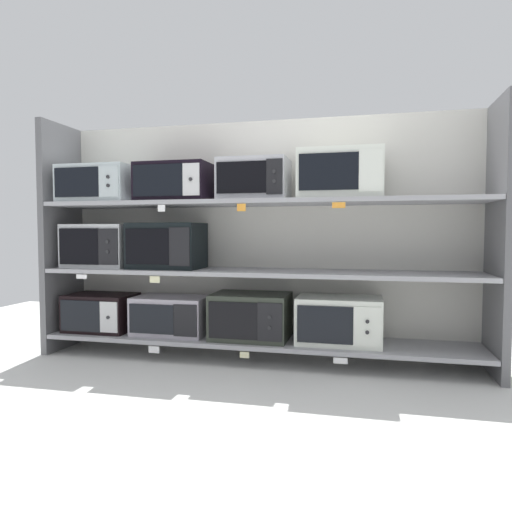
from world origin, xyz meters
TOP-DOWN VIEW (x-y plane):
  - ground at (0.00, -1.00)m, footprint 7.07×6.00m
  - back_panel at (0.00, 0.26)m, footprint 3.27×0.04m
  - upright_left at (-1.56, 0.00)m, footprint 0.05×0.48m
  - upright_right at (1.56, 0.00)m, footprint 0.05×0.48m
  - shelf_0 at (0.00, 0.00)m, footprint 3.07×0.48m
  - microwave_0 at (-1.23, -0.00)m, footprint 0.49×0.37m
  - microwave_1 at (-0.64, -0.00)m, footprint 0.54×0.35m
  - microwave_2 at (-0.04, -0.00)m, footprint 0.54×0.40m
  - microwave_3 at (0.58, -0.00)m, footprint 0.57×0.37m
  - price_tag_0 at (-0.67, -0.24)m, footprint 0.08×0.00m
  - price_tag_1 at (-0.02, -0.24)m, footprint 0.06×0.00m
  - price_tag_2 at (0.61, -0.24)m, footprint 0.09×0.00m
  - shelf_1 at (0.00, 0.00)m, footprint 3.07×0.48m
  - microwave_4 at (-1.22, -0.00)m, footprint 0.50×0.36m
  - microwave_5 at (-0.67, -0.00)m, footprint 0.51×0.36m
  - price_tag_3 at (-1.23, -0.24)m, footprint 0.08×0.00m
  - price_tag_4 at (-0.66, -0.24)m, footprint 0.07×0.00m
  - shelf_2 at (0.00, 0.00)m, footprint 3.07×0.48m
  - microwave_6 at (-1.20, -0.00)m, footprint 0.54×0.44m
  - microwave_7 at (-0.59, -0.00)m, footprint 0.52×0.42m
  - microwave_8 at (-0.01, -0.00)m, footprint 0.48×0.34m
  - microwave_9 at (0.58, -0.00)m, footprint 0.55×0.39m
  - price_tag_5 at (-0.60, -0.24)m, footprint 0.05×0.00m
  - price_tag_6 at (-0.04, -0.24)m, footprint 0.06×0.00m
  - price_tag_7 at (0.59, -0.24)m, footprint 0.08×0.00m

SIDE VIEW (x-z plane):
  - ground at x=0.00m, z-range -0.02..0.00m
  - price_tag_0 at x=-0.67m, z-range 0.07..0.12m
  - price_tag_1 at x=-0.02m, z-range 0.08..0.12m
  - price_tag_2 at x=0.61m, z-range 0.08..0.12m
  - shelf_0 at x=0.00m, z-range 0.12..0.15m
  - microwave_0 at x=-1.23m, z-range 0.15..0.44m
  - microwave_1 at x=-0.64m, z-range 0.15..0.44m
  - microwave_3 at x=0.58m, z-range 0.15..0.47m
  - microwave_2 at x=-0.04m, z-range 0.15..0.48m
  - price_tag_4 at x=-0.66m, z-range 0.56..0.61m
  - price_tag_3 at x=-1.23m, z-range 0.58..0.61m
  - shelf_1 at x=0.00m, z-range 0.61..0.64m
  - microwave_4 at x=-1.22m, z-range 0.64..0.97m
  - microwave_5 at x=-0.67m, z-range 0.64..0.98m
  - back_panel at x=0.00m, z-range 0.00..1.74m
  - upright_left at x=-1.56m, z-range 0.00..1.74m
  - upright_right at x=1.56m, z-range 0.00..1.74m
  - price_tag_6 at x=-0.04m, z-range 1.05..1.10m
  - price_tag_5 at x=-0.60m, z-range 1.05..1.10m
  - price_tag_7 at x=0.59m, z-range 1.06..1.10m
  - shelf_2 at x=0.00m, z-range 1.10..1.13m
  - microwave_7 at x=-0.59m, z-range 1.13..1.41m
  - microwave_6 at x=-1.20m, z-range 1.13..1.41m
  - microwave_8 at x=-0.01m, z-range 1.13..1.42m
  - microwave_9 at x=0.58m, z-range 1.13..1.46m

